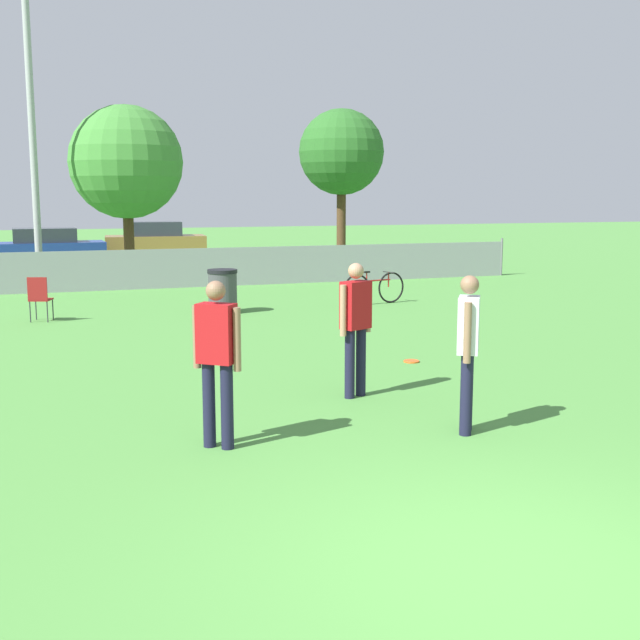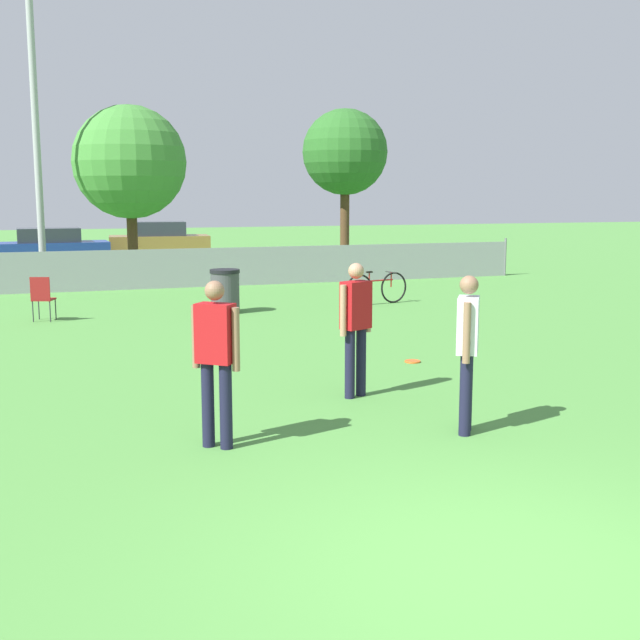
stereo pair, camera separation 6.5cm
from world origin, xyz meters
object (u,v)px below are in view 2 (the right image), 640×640
Objects in this scene: player_thrower_red at (216,353)px; parked_car_blue at (49,248)px; tree_near_pole at (130,163)px; tree_far_right at (345,153)px; folding_chair_sideline at (42,296)px; frisbee_disc at (413,361)px; trash_bin at (225,291)px; player_defender_red at (356,321)px; parked_car_tan at (159,241)px; light_pole at (35,105)px; player_receiver_white at (467,343)px; bicycle_sideline at (377,288)px.

parked_car_blue is (-1.29, 23.22, -0.32)m from player_thrower_red.
tree_near_pole is 7.04m from parked_car_blue.
tree_far_right is (7.42, 1.19, 0.47)m from tree_near_pole.
tree_near_pole is at bearing -89.96° from folding_chair_sideline.
folding_chair_sideline is at bearing -138.37° from tree_far_right.
frisbee_disc is 0.26× the size of trash_bin.
tree_near_pole is at bearing 69.54° from player_defender_red.
frisbee_disc is (1.65, 1.72, -0.98)m from player_defender_red.
folding_chair_sideline is (-5.41, 6.23, 0.52)m from frisbee_disc.
player_defender_red is at bearing -133.85° from frisbee_disc.
parked_car_tan is (-0.78, 21.92, 0.72)m from frisbee_disc.
frisbee_disc is at bearing 150.10° from folding_chair_sideline.
folding_chair_sideline is (-0.07, -6.87, -4.52)m from light_pole.
player_defender_red is at bearing -86.87° from parked_car_tan.
frisbee_disc is 0.27× the size of folding_chair_sideline.
parked_car_blue is (-5.07, 20.01, 0.66)m from frisbee_disc.
light_pole is 10.33m from tree_far_right.
tree_far_right is 5.94× the size of folding_chair_sideline.
player_receiver_white is at bearing -84.80° from tree_near_pole.
player_thrower_red is at bearing -84.53° from light_pole.
parked_car_blue is (0.27, 6.91, -4.38)m from light_pole.
player_receiver_white is 6.95× the size of frisbee_disc.
player_thrower_red reaches higher than trash_bin.
folding_chair_sideline is 0.23× the size of parked_car_tan.
player_receiver_white is (-5.82, -18.82, -3.03)m from tree_far_right.
tree_near_pole is 3.05× the size of bicycle_sideline.
folding_chair_sideline is (-10.13, -9.00, -3.49)m from tree_far_right.
bicycle_sideline reaches higher than frisbee_disc.
tree_near_pole is 1.28× the size of parked_car_tan.
tree_far_right is 19.93m from player_receiver_white.
light_pole is 8.19m from parked_car_blue.
tree_near_pole is at bearing 126.33° from player_thrower_red.
parked_car_blue is at bearing 104.22° from frisbee_disc.
light_pole is 2.09× the size of parked_car_tan.
light_pole reaches higher than parked_car_blue.
bicycle_sideline is at bearing -159.94° from folding_chair_sideline.
frisbee_disc is at bearing -82.72° from parked_car_tan.
tree_far_right is at bearing 105.15° from player_thrower_red.
parked_car_blue is 4.69m from parked_car_tan.
player_receiver_white reaches higher than parked_car_blue.
player_defender_red reaches higher than folding_chair_sideline.
player_defender_red is 1.95m from player_receiver_white.
player_defender_red is at bearing 134.45° from folding_chair_sideline.
parked_car_tan is (0.81, 15.76, 0.24)m from trash_bin.
tree_near_pole reaches higher than bicycle_sideline.
player_thrower_red is at bearing -114.74° from tree_far_right.
player_thrower_red is at bearing -169.33° from player_defender_red.
bicycle_sideline is at bearing 2.95° from trash_bin.
tree_far_right reaches higher than folding_chair_sideline.
player_defender_red reaches higher than trash_bin.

